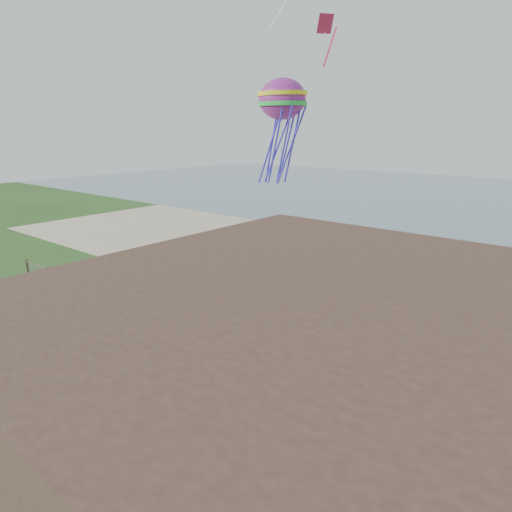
# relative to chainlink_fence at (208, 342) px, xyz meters

# --- Properties ---
(ground) EXTENTS (160.00, 160.00, 0.00)m
(ground) POSITION_rel_chainlink_fence_xyz_m (0.00, -6.00, -0.55)
(ground) COLOR #28501B
(ground) RESTS_ON ground
(sand_beach) EXTENTS (72.00, 20.00, 0.02)m
(sand_beach) POSITION_rel_chainlink_fence_xyz_m (0.00, 16.00, -0.55)
(sand_beach) COLOR tan
(sand_beach) RESTS_ON ground
(ocean) EXTENTS (160.00, 68.00, 0.02)m
(ocean) POSITION_rel_chainlink_fence_xyz_m (0.00, 60.00, -0.55)
(ocean) COLOR slate
(ocean) RESTS_ON ground
(chainlink_fence) EXTENTS (36.20, 0.20, 1.25)m
(chainlink_fence) POSITION_rel_chainlink_fence_xyz_m (0.00, 0.00, 0.00)
(chainlink_fence) COLOR #4E392C
(chainlink_fence) RESTS_ON ground
(picnic_table) EXTENTS (2.00, 1.81, 0.69)m
(picnic_table) POSITION_rel_chainlink_fence_xyz_m (3.14, -1.00, -0.20)
(picnic_table) COLOR brown
(picnic_table) RESTS_ON ground
(octopus_kite) EXTENTS (3.53, 2.60, 6.96)m
(octopus_kite) POSITION_rel_chainlink_fence_xyz_m (-3.69, 10.40, 9.45)
(octopus_kite) COLOR red
(kite_white) EXTENTS (1.80, 1.92, 2.38)m
(kite_white) POSITION_rel_chainlink_fence_xyz_m (-5.01, 11.28, 17.01)
(kite_white) COLOR white
(kite_red) EXTENTS (1.88, 1.77, 2.38)m
(kite_red) POSITION_rel_chainlink_fence_xyz_m (-0.35, 9.67, 14.24)
(kite_red) COLOR #BF214B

